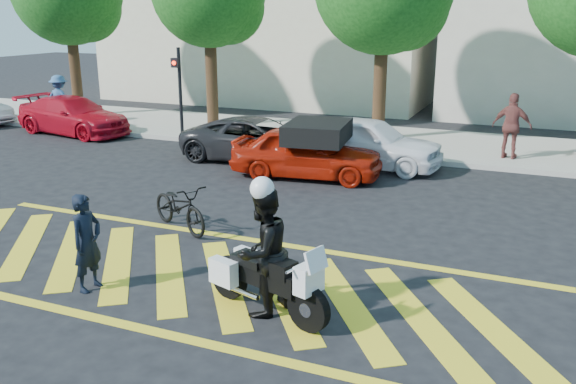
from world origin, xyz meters
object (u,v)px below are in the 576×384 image
at_px(officer_moto, 263,252).
at_px(parked_mid_right, 367,142).
at_px(police_motorcycle, 265,278).
at_px(parked_mid_left, 259,140).
at_px(parked_left, 73,116).
at_px(red_convertible, 307,152).
at_px(officer_bike, 87,243).
at_px(bicycle, 180,207).

xyz_separation_m(officer_moto, parked_mid_right, (-1.02, 9.31, -0.24)).
relative_size(police_motorcycle, officer_moto, 1.14).
bearing_deg(parked_mid_left, parked_left, 80.51).
distance_m(red_convertible, parked_left, 10.46).
bearing_deg(police_motorcycle, parked_mid_right, 114.50).
distance_m(officer_bike, red_convertible, 7.95).
bearing_deg(officer_moto, parked_left, -110.65).
relative_size(parked_left, parked_mid_left, 1.00).
distance_m(red_convertible, parked_mid_left, 2.38).
xyz_separation_m(police_motorcycle, parked_mid_right, (-1.04, 9.30, 0.19)).
bearing_deg(police_motorcycle, parked_mid_left, 134.05).
bearing_deg(police_motorcycle, red_convertible, 124.61).
bearing_deg(bicycle, red_convertible, 16.47).
distance_m(red_convertible, parked_mid_right, 2.12).
distance_m(bicycle, red_convertible, 5.01).
height_order(parked_mid_left, parked_mid_right, parked_mid_right).
distance_m(parked_left, parked_mid_left, 8.22).
height_order(police_motorcycle, parked_mid_right, parked_mid_right).
bearing_deg(officer_moto, bicycle, -111.86).
height_order(police_motorcycle, parked_left, parked_left).
bearing_deg(officer_bike, bicycle, 6.53).
bearing_deg(red_convertible, officer_bike, 167.46).
xyz_separation_m(officer_bike, police_motorcycle, (2.98, 0.37, -0.26)).
bearing_deg(parked_mid_left, red_convertible, -122.63).
xyz_separation_m(red_convertible, parked_mid_right, (1.19, 1.75, 0.05)).
xyz_separation_m(bicycle, parked_mid_left, (-1.11, 6.16, 0.15)).
bearing_deg(parked_left, officer_moto, -121.00).
relative_size(officer_bike, officer_moto, 0.83).
distance_m(parked_mid_left, parked_mid_right, 3.27).
bearing_deg(red_convertible, parked_left, 69.60).
bearing_deg(officer_moto, parked_mid_left, -136.07).
distance_m(officer_moto, parked_mid_left, 9.77).
xyz_separation_m(officer_bike, officer_moto, (2.97, 0.36, 0.17)).
distance_m(officer_bike, parked_mid_right, 9.86).
bearing_deg(parked_mid_right, officer_moto, -170.07).
bearing_deg(parked_mid_right, officer_bike, 172.29).
relative_size(bicycle, officer_moto, 0.97).
bearing_deg(parked_mid_left, parked_mid_right, -82.34).
bearing_deg(officer_moto, parked_mid_right, -155.61).
bearing_deg(red_convertible, police_motorcycle, -170.64).
xyz_separation_m(police_motorcycle, parked_left, (-12.41, 9.95, 0.13)).
distance_m(police_motorcycle, officer_moto, 0.43).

